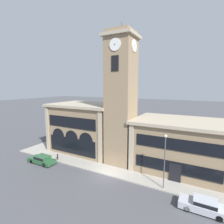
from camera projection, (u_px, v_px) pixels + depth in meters
ground_plane at (106, 176)px, 24.95m from camera, size 300.00×300.00×0.00m
sidewalk_kerb at (125, 158)px, 30.88m from camera, size 39.13×13.67×0.15m
clock_tower at (121, 100)px, 27.67m from camera, size 4.80×4.80×22.14m
town_hall_left_wing at (86, 127)px, 34.63m from camera, size 13.34×9.51×9.30m
town_hall_right_wing at (181, 145)px, 26.47m from camera, size 13.91×9.51×7.66m
parked_car_near at (42, 159)px, 28.83m from camera, size 4.86×1.89×1.31m
parked_car_mid at (204, 205)px, 17.69m from camera, size 4.58×1.80×1.38m
street_lamp at (165, 154)px, 20.99m from camera, size 0.36×0.36×6.84m
bollard at (58, 157)px, 30.00m from camera, size 0.18×0.18×1.06m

